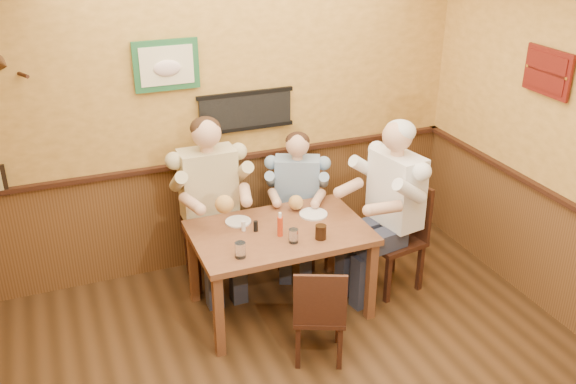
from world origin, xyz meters
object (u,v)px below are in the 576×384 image
at_px(water_glass_mid, 293,236).
at_px(hot_sauce_bottle, 280,225).
at_px(chair_back_left, 211,232).
at_px(diner_white_elder, 394,216).
at_px(pepper_shaker, 256,226).
at_px(water_glass_left, 240,250).
at_px(chair_back_right, 297,223).
at_px(diner_blue_polo, 297,206).
at_px(chair_near_side, 319,310).
at_px(chair_right_end, 392,238).
at_px(diner_tan_shirt, 210,211).
at_px(salt_shaker, 243,226).
at_px(dining_table, 280,240).
at_px(cola_tumbler, 321,232).

height_order(water_glass_mid, hot_sauce_bottle, hot_sauce_bottle).
distance_m(chair_back_left, diner_white_elder, 1.60).
xyz_separation_m(chair_back_left, pepper_shaker, (0.22, -0.59, 0.31)).
relative_size(chair_back_left, water_glass_left, 7.94).
bearing_deg(chair_back_right, diner_blue_polo, 0.00).
bearing_deg(chair_near_side, diner_white_elder, -123.88).
distance_m(hot_sauce_bottle, pepper_shaker, 0.21).
xyz_separation_m(chair_right_end, diner_tan_shirt, (-1.43, 0.69, 0.20)).
relative_size(chair_back_right, chair_right_end, 0.84).
xyz_separation_m(chair_back_right, water_glass_mid, (-0.39, -0.87, 0.40)).
xyz_separation_m(water_glass_mid, salt_shaker, (-0.30, 0.32, -0.01)).
distance_m(water_glass_mid, salt_shaker, 0.44).
bearing_deg(water_glass_mid, chair_right_end, 10.33).
relative_size(chair_near_side, diner_white_elder, 0.59).
height_order(chair_back_right, chair_near_side, chair_back_right).
height_order(hot_sauce_bottle, pepper_shaker, hot_sauce_bottle).
bearing_deg(diner_white_elder, hot_sauce_bottle, -97.88).
distance_m(dining_table, cola_tumbler, 0.38).
bearing_deg(chair_back_left, chair_near_side, -71.51).
distance_m(dining_table, diner_tan_shirt, 0.77).
relative_size(diner_white_elder, hot_sauce_bottle, 7.68).
distance_m(chair_back_right, diner_tan_shirt, 0.87).
bearing_deg(pepper_shaker, chair_near_side, -72.06).
xyz_separation_m(chair_near_side, water_glass_left, (-0.47, 0.39, 0.40)).
relative_size(chair_right_end, water_glass_left, 7.99).
bearing_deg(chair_near_side, salt_shaker, -43.95).
relative_size(diner_blue_polo, water_glass_mid, 10.42).
height_order(chair_back_left, chair_back_right, chair_back_left).
distance_m(dining_table, diner_white_elder, 1.03).
distance_m(dining_table, diner_blue_polo, 0.77).
relative_size(chair_near_side, water_glass_left, 6.69).
distance_m(dining_table, chair_back_right, 0.81).
relative_size(chair_back_right, water_glass_mid, 7.30).
height_order(chair_right_end, water_glass_mid, chair_right_end).
distance_m(chair_back_right, salt_shaker, 0.96).
bearing_deg(diner_blue_polo, chair_right_end, -24.02).
bearing_deg(hot_sauce_bottle, water_glass_left, -153.21).
bearing_deg(dining_table, water_glass_mid, -83.28).
distance_m(diner_tan_shirt, salt_shaker, 0.57).
height_order(chair_back_right, hot_sauce_bottle, hot_sauce_bottle).
height_order(chair_back_left, hot_sauce_bottle, chair_back_left).
bearing_deg(chair_back_right, pepper_shaker, -111.50).
bearing_deg(diner_blue_polo, chair_near_side, -81.43).
height_order(chair_right_end, diner_white_elder, diner_white_elder).
distance_m(chair_back_right, water_glass_mid, 1.03).
bearing_deg(hot_sauce_bottle, pepper_shaker, 137.42).
distance_m(chair_right_end, diner_tan_shirt, 1.60).
xyz_separation_m(chair_right_end, cola_tumbler, (-0.78, -0.21, 0.32)).
distance_m(chair_near_side, diner_tan_shirt, 1.43).
height_order(diner_tan_shirt, cola_tumbler, diner_tan_shirt).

